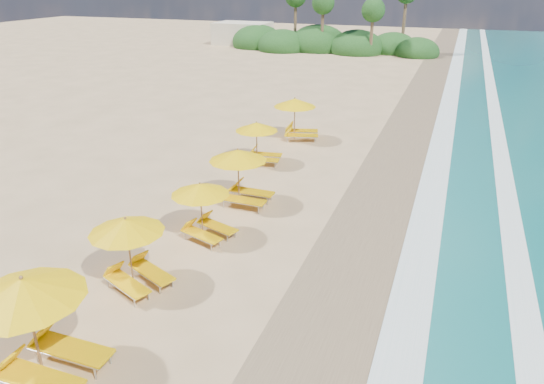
% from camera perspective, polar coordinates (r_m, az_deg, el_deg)
% --- Properties ---
extents(ground, '(160.00, 160.00, 0.00)m').
position_cam_1_polar(ground, '(19.01, 0.00, -3.32)').
color(ground, tan).
rests_on(ground, ground).
extents(wet_sand, '(4.00, 160.00, 0.01)m').
position_cam_1_polar(wet_sand, '(18.17, 11.96, -5.21)').
color(wet_sand, '#8E7654').
rests_on(wet_sand, ground).
extents(surf_foam, '(4.00, 160.00, 0.01)m').
position_cam_1_polar(surf_foam, '(18.08, 20.46, -6.37)').
color(surf_foam, white).
rests_on(surf_foam, ground).
extents(station_0, '(2.87, 2.64, 2.67)m').
position_cam_1_polar(station_0, '(12.59, -25.07, -13.31)').
color(station_0, olive).
rests_on(station_0, ground).
extents(station_1, '(2.89, 2.86, 2.23)m').
position_cam_1_polar(station_1, '(15.22, -15.64, -6.25)').
color(station_1, olive).
rests_on(station_1, ground).
extents(station_2, '(2.62, 2.56, 2.07)m').
position_cam_1_polar(station_2, '(17.53, -7.71, -1.76)').
color(station_2, olive).
rests_on(station_2, ground).
extents(station_3, '(2.53, 2.34, 2.35)m').
position_cam_1_polar(station_3, '(19.99, -3.39, 2.15)').
color(station_3, olive).
rests_on(station_3, ground).
extents(station_4, '(2.51, 2.39, 2.11)m').
position_cam_1_polar(station_4, '(24.52, -1.39, 5.95)').
color(station_4, olive).
rests_on(station_4, ground).
extents(station_5, '(3.00, 2.92, 2.40)m').
position_cam_1_polar(station_5, '(28.27, 2.97, 8.64)').
color(station_5, olive).
rests_on(station_5, ground).
extents(treeline, '(25.80, 8.80, 9.74)m').
position_cam_1_polar(treeline, '(63.88, 6.11, 16.56)').
color(treeline, '#163D14').
rests_on(treeline, ground).
extents(beach_building, '(7.00, 5.00, 2.80)m').
position_cam_1_polar(beach_building, '(70.10, -3.37, 17.59)').
color(beach_building, beige).
rests_on(beach_building, ground).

